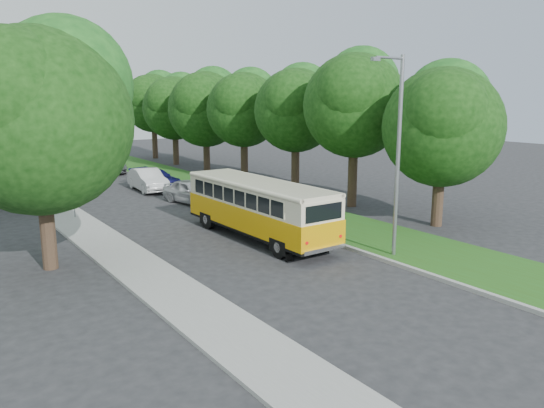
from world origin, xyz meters
TOP-DOWN VIEW (x-y plane):
  - ground at (0.00, 0.00)m, footprint 120.00×120.00m
  - curb at (3.60, 5.00)m, footprint 0.20×70.00m
  - grass_verge at (5.95, 5.00)m, footprint 4.50×70.00m
  - sidewalk at (-4.80, 5.00)m, footprint 2.20×70.00m
  - treeline at (3.15, 17.99)m, footprint 24.27×41.91m
  - lamppost_near at (4.21, -2.50)m, footprint 1.71×0.16m
  - lamppost_far at (-4.70, 16.00)m, footprint 1.71×0.16m
  - warning_sign at (-4.50, 11.98)m, footprint 0.56×0.10m
  - vintage_bus at (1.39, 3.09)m, footprint 2.50×9.24m
  - car_silver at (2.52, 12.21)m, footprint 2.51×4.52m
  - car_white at (1.99, 17.93)m, footprint 1.88×4.72m
  - car_blue at (3.00, 18.94)m, footprint 2.87×4.78m
  - car_grey at (2.14, 28.12)m, footprint 3.04×5.37m

SIDE VIEW (x-z plane):
  - ground at x=0.00m, z-range 0.00..0.00m
  - sidewalk at x=-4.80m, z-range 0.00..0.12m
  - grass_verge at x=5.95m, z-range 0.00..0.13m
  - curb at x=3.60m, z-range 0.00..0.15m
  - car_blue at x=3.00m, z-range 0.00..1.30m
  - car_grey at x=2.14m, z-range 0.00..1.41m
  - car_silver at x=2.52m, z-range 0.00..1.45m
  - car_white at x=1.99m, z-range 0.00..1.53m
  - vintage_bus at x=1.39m, z-range 0.00..2.74m
  - warning_sign at x=-4.50m, z-range 0.46..2.96m
  - lamppost_far at x=-4.70m, z-range 0.37..7.87m
  - lamppost_near at x=4.21m, z-range 0.37..8.37m
  - treeline at x=3.15m, z-range 1.20..10.66m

